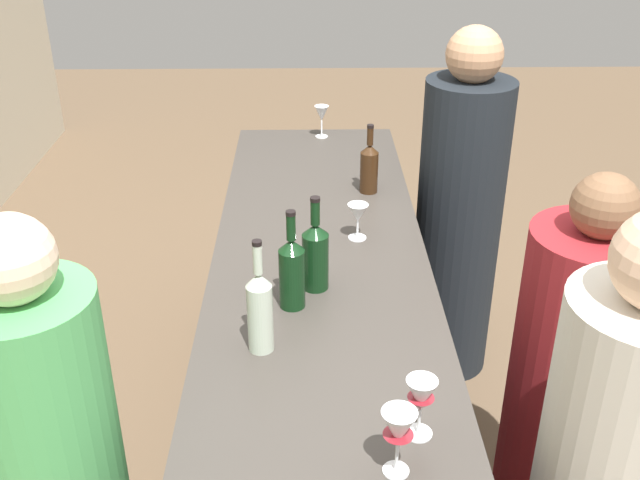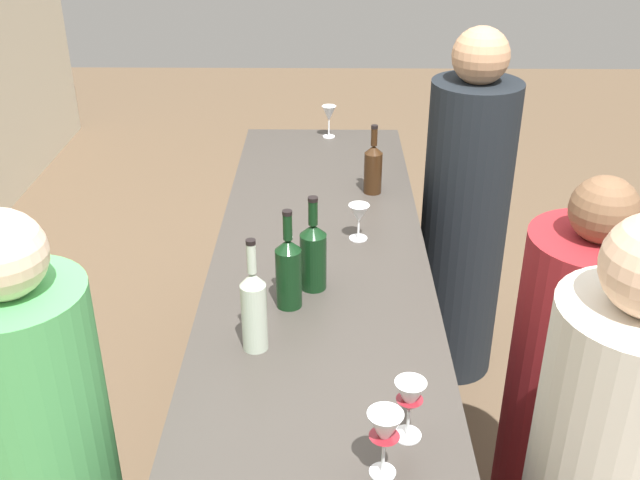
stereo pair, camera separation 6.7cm
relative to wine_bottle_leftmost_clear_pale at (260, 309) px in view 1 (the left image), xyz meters
The scene contains 12 objects.
ground_plane 1.24m from the wine_bottle_leftmost_clear_pale, 17.64° to the right, with size 12.00×12.00×0.00m, color brown.
bar_counter 0.83m from the wine_bottle_leftmost_clear_pale, 17.64° to the right, with size 2.47×0.73×0.98m.
wine_bottle_leftmost_clear_pale is the anchor object (origin of this frame).
wine_bottle_second_left_dark_green 0.23m from the wine_bottle_leftmost_clear_pale, 20.97° to the right, with size 0.08×0.08×0.31m.
wine_bottle_center_dark_green 0.35m from the wine_bottle_leftmost_clear_pale, 25.60° to the right, with size 0.08×0.08×0.31m.
wine_bottle_second_right_amber_brown 1.11m from the wine_bottle_leftmost_clear_pale, 19.74° to the right, with size 0.07×0.07×0.28m.
wine_glass_near_left 0.52m from the wine_bottle_leftmost_clear_pale, 131.66° to the right, with size 0.07×0.07×0.16m.
wine_glass_near_center 0.56m from the wine_bottle_leftmost_clear_pale, 145.19° to the right, with size 0.08×0.08×0.17m.
wine_glass_near_right 0.71m from the wine_bottle_leftmost_clear_pale, 25.31° to the right, with size 0.07×0.07×0.13m.
wine_glass_far_left 1.68m from the wine_bottle_leftmost_clear_pale, ahead, with size 0.07×0.07×0.15m.
person_left_guest 1.08m from the wine_bottle_leftmost_clear_pale, 79.59° to the right, with size 0.51×0.51×1.42m.
person_center_guest 1.51m from the wine_bottle_leftmost_clear_pale, 32.62° to the right, with size 0.47×0.47×1.59m.
Camera 1 is at (-2.21, 0.04, 2.21)m, focal length 41.85 mm.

